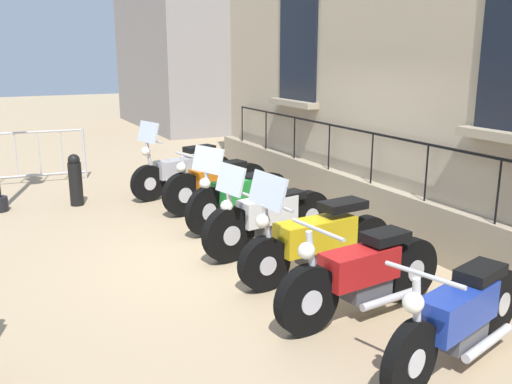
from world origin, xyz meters
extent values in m
plane|color=tan|center=(0.00, 0.00, 0.00)|extent=(60.00, 60.00, 0.00)
cube|color=tan|center=(-2.28, 0.00, 3.07)|extent=(0.60, 10.37, 6.14)
cube|color=gray|center=(-1.90, 0.00, 0.36)|extent=(0.20, 10.37, 0.72)
cube|color=black|center=(-1.96, -2.28, 2.77)|extent=(0.06, 1.18, 2.07)
cube|color=tan|center=(-1.88, -2.28, 1.69)|extent=(0.24, 1.38, 0.10)
cube|color=black|center=(-1.86, 0.00, 1.45)|extent=(0.03, 8.71, 0.03)
cylinder|color=black|center=(-1.86, -4.36, 1.08)|extent=(0.02, 0.02, 0.72)
cylinder|color=black|center=(-1.86, -3.27, 1.08)|extent=(0.02, 0.02, 0.72)
cylinder|color=black|center=(-1.86, -2.18, 1.08)|extent=(0.02, 0.02, 0.72)
cylinder|color=black|center=(-1.86, -1.09, 1.08)|extent=(0.02, 0.02, 0.72)
cylinder|color=black|center=(-1.86, 0.00, 1.08)|extent=(0.02, 0.02, 0.72)
cylinder|color=black|center=(-1.86, 1.09, 1.08)|extent=(0.02, 0.02, 0.72)
cylinder|color=black|center=(-1.86, 2.18, 1.08)|extent=(0.02, 0.02, 0.72)
cylinder|color=black|center=(0.55, -3.10, 0.32)|extent=(0.66, 0.27, 0.65)
cylinder|color=silver|center=(0.55, -3.10, 0.32)|extent=(0.25, 0.19, 0.23)
cylinder|color=black|center=(-0.90, -3.46, 0.32)|extent=(0.66, 0.27, 0.65)
cylinder|color=silver|center=(-0.90, -3.46, 0.32)|extent=(0.25, 0.19, 0.23)
cube|color=#B2B2BC|center=(-0.12, -3.27, 0.52)|extent=(1.05, 0.55, 0.31)
cube|color=#4C4C51|center=(-0.22, -3.29, 0.29)|extent=(0.65, 0.39, 0.23)
cube|color=black|center=(-0.51, -3.36, 0.81)|extent=(0.62, 0.42, 0.10)
cylinder|color=silver|center=(0.50, -3.11, 0.70)|extent=(0.17, 0.10, 0.76)
cylinder|color=silver|center=(0.46, -3.13, 1.07)|extent=(0.20, 0.70, 0.04)
sphere|color=white|center=(0.57, -3.10, 0.89)|extent=(0.16, 0.16, 0.16)
cylinder|color=silver|center=(-0.46, -3.17, 0.18)|extent=(0.90, 0.29, 0.08)
cube|color=silver|center=(0.51, -3.11, 1.22)|extent=(0.26, 0.59, 0.36)
cylinder|color=black|center=(0.31, -1.97, 0.35)|extent=(0.71, 0.27, 0.70)
cylinder|color=silver|center=(0.31, -1.97, 0.35)|extent=(0.27, 0.20, 0.25)
cylinder|color=black|center=(-0.98, -2.22, 0.35)|extent=(0.71, 0.27, 0.70)
cylinder|color=silver|center=(-0.98, -2.22, 0.35)|extent=(0.27, 0.20, 0.25)
cube|color=orange|center=(-0.29, -2.08, 0.55)|extent=(0.86, 0.48, 0.32)
cube|color=#4C4C51|center=(-0.39, -2.10, 0.32)|extent=(0.53, 0.35, 0.25)
cube|color=black|center=(-0.62, -2.15, 0.73)|extent=(0.50, 0.38, 0.10)
cylinder|color=silver|center=(0.26, -1.98, 0.66)|extent=(0.17, 0.09, 0.63)
cylinder|color=silver|center=(0.21, -1.99, 0.97)|extent=(0.17, 0.72, 0.04)
sphere|color=white|center=(0.33, -1.96, 0.79)|extent=(0.16, 0.16, 0.16)
cylinder|color=silver|center=(-0.57, -1.96, 0.19)|extent=(0.73, 0.22, 0.08)
cylinder|color=black|center=(0.33, -0.88, 0.36)|extent=(0.71, 0.33, 0.71)
cylinder|color=silver|center=(0.33, -0.88, 0.36)|extent=(0.28, 0.20, 0.25)
cylinder|color=black|center=(-0.93, -1.31, 0.36)|extent=(0.71, 0.33, 0.71)
cylinder|color=silver|center=(-0.93, -1.31, 0.36)|extent=(0.28, 0.20, 0.25)
cube|color=#1E842D|center=(-0.25, -1.08, 0.56)|extent=(0.90, 0.57, 0.32)
cube|color=#4C4C51|center=(-0.35, -1.11, 0.32)|extent=(0.56, 0.41, 0.25)
cube|color=black|center=(-0.58, -1.19, 0.70)|extent=(0.54, 0.43, 0.10)
cylinder|color=silver|center=(0.28, -0.90, 0.65)|extent=(0.17, 0.11, 0.60)
cylinder|color=silver|center=(0.24, -0.91, 0.95)|extent=(0.26, 0.68, 0.04)
sphere|color=white|center=(0.35, -0.87, 0.77)|extent=(0.16, 0.16, 0.16)
cylinder|color=silver|center=(-0.55, -0.99, 0.20)|extent=(0.74, 0.32, 0.08)
cube|color=silver|center=(0.29, -0.89, 1.10)|extent=(0.30, 0.59, 0.36)
cylinder|color=black|center=(0.46, 0.19, 0.35)|extent=(0.72, 0.27, 0.71)
cylinder|color=silver|center=(0.46, 0.19, 0.35)|extent=(0.27, 0.21, 0.25)
cylinder|color=black|center=(-0.84, -0.04, 0.35)|extent=(0.72, 0.27, 0.71)
cylinder|color=silver|center=(-0.84, -0.04, 0.35)|extent=(0.27, 0.21, 0.25)
cube|color=silver|center=(-0.14, 0.08, 0.56)|extent=(0.85, 0.42, 0.33)
cube|color=#4C4C51|center=(-0.24, 0.07, 0.32)|extent=(0.52, 0.31, 0.25)
cube|color=black|center=(-0.47, 0.02, 0.71)|extent=(0.49, 0.33, 0.10)
cylinder|color=silver|center=(0.42, 0.18, 0.63)|extent=(0.17, 0.09, 0.56)
cylinder|color=silver|center=(0.37, 0.18, 0.90)|extent=(0.15, 0.62, 0.04)
sphere|color=white|center=(0.48, 0.20, 0.72)|extent=(0.16, 0.16, 0.16)
cylinder|color=silver|center=(-0.42, 0.19, 0.19)|extent=(0.73, 0.21, 0.08)
cube|color=silver|center=(0.43, 0.19, 1.05)|extent=(0.21, 0.52, 0.36)
cylinder|color=black|center=(0.46, 1.16, 0.30)|extent=(0.62, 0.21, 0.61)
cylinder|color=silver|center=(0.46, 1.16, 0.30)|extent=(0.23, 0.19, 0.21)
cylinder|color=black|center=(-1.05, 1.01, 0.30)|extent=(0.62, 0.21, 0.61)
cylinder|color=silver|center=(-1.05, 1.01, 0.30)|extent=(0.23, 0.19, 0.21)
cube|color=gold|center=(-0.24, 1.09, 0.52)|extent=(1.01, 0.44, 0.35)
cube|color=#4C4C51|center=(-0.34, 1.08, 0.27)|extent=(0.61, 0.33, 0.21)
cube|color=black|center=(-0.63, 1.05, 0.81)|extent=(0.58, 0.36, 0.10)
cylinder|color=silver|center=(0.41, 1.15, 0.64)|extent=(0.16, 0.08, 0.68)
cylinder|color=silver|center=(0.36, 1.15, 0.98)|extent=(0.11, 0.75, 0.04)
sphere|color=white|center=(0.48, 1.16, 0.80)|extent=(0.16, 0.16, 0.16)
cylinder|color=silver|center=(-0.55, 1.24, 0.17)|extent=(0.89, 0.17, 0.08)
cube|color=silver|center=(0.42, 1.15, 1.13)|extent=(0.18, 0.62, 0.36)
cylinder|color=black|center=(0.56, 2.20, 0.34)|extent=(0.68, 0.21, 0.67)
cylinder|color=silver|center=(0.56, 2.20, 0.34)|extent=(0.25, 0.18, 0.23)
cylinder|color=black|center=(-0.82, 2.05, 0.34)|extent=(0.68, 0.21, 0.67)
cylinder|color=silver|center=(-0.82, 2.05, 0.34)|extent=(0.25, 0.18, 0.23)
cube|color=red|center=(-0.08, 2.13, 0.53)|extent=(0.84, 0.41, 0.32)
cube|color=#4C4C51|center=(-0.18, 2.12, 0.30)|extent=(0.51, 0.31, 0.23)
cube|color=black|center=(-0.41, 2.09, 0.77)|extent=(0.48, 0.34, 0.10)
cylinder|color=silver|center=(0.51, 2.20, 0.67)|extent=(0.17, 0.08, 0.67)
cylinder|color=silver|center=(0.46, 2.19, 1.00)|extent=(0.12, 0.71, 0.04)
sphere|color=white|center=(0.58, 2.21, 0.82)|extent=(0.16, 0.16, 0.16)
cylinder|color=silver|center=(-0.35, 2.28, 0.18)|extent=(0.73, 0.16, 0.08)
cylinder|color=black|center=(0.40, 3.41, 0.32)|extent=(0.64, 0.28, 0.63)
cylinder|color=silver|center=(0.40, 3.41, 0.32)|extent=(0.25, 0.18, 0.22)
cylinder|color=black|center=(-1.01, 3.00, 0.32)|extent=(0.64, 0.28, 0.63)
cylinder|color=silver|center=(-1.01, 3.00, 0.32)|extent=(0.25, 0.18, 0.22)
cube|color=#1E389E|center=(-0.26, 3.22, 0.52)|extent=(0.90, 0.52, 0.32)
cube|color=#4C4C51|center=(-0.35, 3.19, 0.29)|extent=(0.56, 0.37, 0.22)
cube|color=black|center=(-0.59, 3.12, 0.74)|extent=(0.53, 0.39, 0.10)
cylinder|color=silver|center=(0.35, 3.40, 0.65)|extent=(0.17, 0.10, 0.67)
cylinder|color=silver|center=(0.30, 3.38, 0.98)|extent=(0.21, 0.63, 0.04)
sphere|color=white|center=(0.42, 3.42, 0.80)|extent=(0.16, 0.16, 0.16)
cylinder|color=silver|center=(-0.56, 3.30, 0.17)|extent=(0.76, 0.29, 0.08)
cylinder|color=#B7B7BF|center=(1.23, -5.45, 0.53)|extent=(0.05, 0.05, 1.05)
cylinder|color=#B7B7BF|center=(2.30, -5.54, 1.02)|extent=(2.15, 0.23, 0.04)
cylinder|color=#B7B7BF|center=(2.30, -5.54, 0.15)|extent=(2.15, 0.23, 0.04)
cylinder|color=#B7B7BF|center=(1.66, -5.49, 0.60)|extent=(0.02, 0.02, 0.87)
cylinder|color=#B7B7BF|center=(2.09, -5.52, 0.60)|extent=(0.02, 0.02, 0.87)
cylinder|color=#B7B7BF|center=(2.52, -5.56, 0.60)|extent=(0.02, 0.02, 0.87)
cylinder|color=black|center=(1.74, -3.39, 0.37)|extent=(0.22, 0.22, 0.74)
sphere|color=black|center=(1.74, -3.39, 0.79)|extent=(0.20, 0.20, 0.20)
cube|color=gray|center=(-4.63, -12.85, 4.25)|extent=(5.34, 6.48, 8.50)
camera|label=1|loc=(3.08, 6.20, 2.55)|focal=38.86mm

